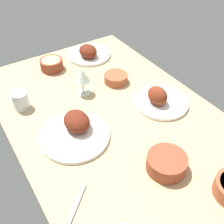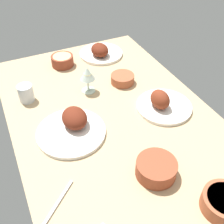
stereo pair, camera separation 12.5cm
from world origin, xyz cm
name	(u,v)px [view 1 (the left image)]	position (x,y,z in cm)	size (l,w,h in cm)	color
dining_table	(112,118)	(0.00, 0.00, 2.00)	(140.00, 90.00, 4.00)	tan
plate_center_main	(76,129)	(-1.72, 19.51, 6.76)	(29.66, 29.66, 9.20)	white
plate_near_viewer	(89,53)	(52.26, -16.80, 6.70)	(26.22, 26.22, 8.67)	white
plate_far_side	(160,100)	(-5.46, -23.68, 6.75)	(26.23, 26.23, 9.96)	white
bowl_potatoes	(52,64)	(51.81, 7.31, 7.25)	(12.65, 12.65, 6.00)	brown
bowl_cream	(116,78)	(21.47, -16.24, 6.54)	(12.39, 12.39, 4.62)	#A35133
bowl_soup	(167,163)	(-36.36, -0.81, 7.34)	(15.13, 15.13, 6.17)	brown
wine_glass	(82,77)	(22.07, 2.98, 13.93)	(7.60, 7.60, 14.00)	silver
water_tumbler	(21,100)	(27.92, 33.00, 8.27)	(7.41, 7.41, 8.55)	silver
fork_loose	(76,207)	(-32.51, 35.34, 4.40)	(18.10, 0.90, 0.80)	silver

